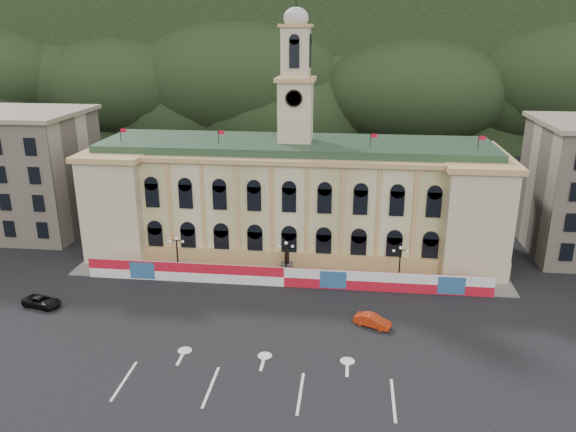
# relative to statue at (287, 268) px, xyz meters

# --- Properties ---
(ground) EXTENTS (260.00, 260.00, 0.00)m
(ground) POSITION_rel_statue_xyz_m (0.00, -18.00, -1.19)
(ground) COLOR black
(ground) RESTS_ON ground
(lane_markings) EXTENTS (26.00, 10.00, 0.02)m
(lane_markings) POSITION_rel_statue_xyz_m (0.00, -23.00, -1.18)
(lane_markings) COLOR white
(lane_markings) RESTS_ON ground
(hill_ridge) EXTENTS (230.00, 80.00, 64.00)m
(hill_ridge) POSITION_rel_statue_xyz_m (0.03, 103.99, 18.30)
(hill_ridge) COLOR black
(hill_ridge) RESTS_ON ground
(city_hall) EXTENTS (56.20, 17.60, 37.10)m
(city_hall) POSITION_rel_statue_xyz_m (0.00, 9.63, 6.66)
(city_hall) COLOR beige
(city_hall) RESTS_ON ground
(side_building_left) EXTENTS (21.00, 17.00, 18.60)m
(side_building_left) POSITION_rel_statue_xyz_m (-43.00, 12.93, 8.14)
(side_building_left) COLOR #C3AE96
(side_building_left) RESTS_ON ground
(hoarding_fence) EXTENTS (50.00, 0.44, 2.50)m
(hoarding_fence) POSITION_rel_statue_xyz_m (0.06, -2.93, 0.06)
(hoarding_fence) COLOR red
(hoarding_fence) RESTS_ON ground
(pavement) EXTENTS (56.00, 5.50, 0.16)m
(pavement) POSITION_rel_statue_xyz_m (0.00, -0.25, -1.11)
(pavement) COLOR slate
(pavement) RESTS_ON ground
(statue) EXTENTS (1.40, 1.40, 3.72)m
(statue) POSITION_rel_statue_xyz_m (0.00, 0.00, 0.00)
(statue) COLOR #595651
(statue) RESTS_ON ground
(lamp_left) EXTENTS (1.96, 0.44, 5.15)m
(lamp_left) POSITION_rel_statue_xyz_m (-14.00, -1.00, 1.89)
(lamp_left) COLOR black
(lamp_left) RESTS_ON ground
(lamp_center) EXTENTS (1.96, 0.44, 5.15)m
(lamp_center) POSITION_rel_statue_xyz_m (0.00, -1.00, 1.89)
(lamp_center) COLOR black
(lamp_center) RESTS_ON ground
(lamp_right) EXTENTS (1.96, 0.44, 5.15)m
(lamp_right) POSITION_rel_statue_xyz_m (14.00, -1.00, 1.89)
(lamp_right) COLOR black
(lamp_right) RESTS_ON ground
(red_sedan) EXTENTS (4.32, 4.99, 1.31)m
(red_sedan) POSITION_rel_statue_xyz_m (10.55, -11.56, -0.53)
(red_sedan) COLOR red
(red_sedan) RESTS_ON ground
(black_suv) EXTENTS (4.05, 5.40, 1.25)m
(black_suv) POSITION_rel_statue_xyz_m (-26.83, -11.39, -0.56)
(black_suv) COLOR black
(black_suv) RESTS_ON ground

